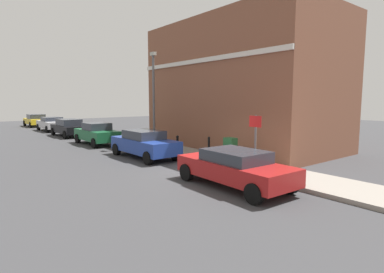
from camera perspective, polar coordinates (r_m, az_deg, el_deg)
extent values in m
plane|color=#38383A|center=(13.08, 2.08, -6.66)|extent=(80.00, 80.00, 0.00)
cube|color=gray|center=(18.98, -5.03, -2.21)|extent=(2.38, 30.00, 0.15)
cube|color=brown|center=(20.05, 9.06, 9.15)|extent=(6.51, 11.84, 7.77)
cube|color=silver|center=(17.88, 1.74, 13.81)|extent=(0.12, 11.84, 0.24)
cube|color=maroon|center=(11.00, 7.78, -6.03)|extent=(1.90, 4.50, 0.59)
cube|color=#2D333D|center=(10.87, 8.00, -3.59)|extent=(1.62, 2.17, 0.42)
cylinder|color=black|center=(11.79, -0.98, -6.58)|extent=(0.24, 0.65, 0.64)
cylinder|color=black|center=(12.82, 5.17, -5.50)|extent=(0.24, 0.65, 0.64)
cylinder|color=black|center=(9.37, 11.35, -10.28)|extent=(0.24, 0.65, 0.64)
cylinder|color=black|center=(10.64, 17.49, -8.38)|extent=(0.24, 0.65, 0.64)
cube|color=navy|center=(16.45, -8.72, -1.59)|extent=(1.79, 4.45, 0.69)
cube|color=#2D333D|center=(16.41, -8.83, 0.34)|extent=(1.54, 2.10, 0.46)
cylinder|color=black|center=(17.58, -13.72, -2.30)|extent=(0.23, 0.64, 0.64)
cylinder|color=black|center=(18.32, -9.17, -1.82)|extent=(0.23, 0.64, 0.64)
cylinder|color=black|center=(14.69, -8.11, -3.95)|extent=(0.23, 0.64, 0.64)
cylinder|color=black|center=(15.57, -3.02, -3.28)|extent=(0.23, 0.64, 0.64)
cube|color=#195933|center=(22.03, -17.11, 0.30)|extent=(1.77, 4.08, 0.68)
cube|color=#2D333D|center=(21.91, -17.09, 1.77)|extent=(1.51, 1.73, 0.50)
cylinder|color=black|center=(23.15, -20.27, -0.36)|extent=(0.24, 0.65, 0.64)
cylinder|color=black|center=(23.71, -16.72, -0.06)|extent=(0.24, 0.65, 0.64)
cylinder|color=black|center=(20.43, -17.50, -1.16)|extent=(0.24, 0.65, 0.64)
cylinder|color=black|center=(21.06, -13.57, -0.80)|extent=(0.24, 0.65, 0.64)
cube|color=black|center=(27.71, -21.74, 1.32)|extent=(1.75, 4.43, 0.59)
cube|color=#2D333D|center=(27.54, -21.70, 2.44)|extent=(1.52, 2.30, 0.54)
cylinder|color=black|center=(29.10, -24.17, 0.86)|extent=(0.23, 0.64, 0.64)
cylinder|color=black|center=(29.54, -21.22, 1.08)|extent=(0.23, 0.64, 0.64)
cylinder|color=black|center=(25.94, -22.27, 0.29)|extent=(0.23, 0.64, 0.64)
cylinder|color=black|center=(26.44, -19.00, 0.54)|extent=(0.23, 0.64, 0.64)
cube|color=#B7B7BC|center=(33.04, -24.34, 2.06)|extent=(1.94, 4.29, 0.64)
cube|color=#2D333D|center=(33.02, -24.39, 2.93)|extent=(1.66, 1.88, 0.40)
cylinder|color=black|center=(34.38, -26.40, 1.58)|extent=(0.24, 0.65, 0.64)
cylinder|color=black|center=(34.81, -23.63, 1.78)|extent=(0.24, 0.65, 0.64)
cylinder|color=black|center=(31.33, -25.07, 1.20)|extent=(0.24, 0.65, 0.64)
cylinder|color=black|center=(31.81, -22.05, 1.42)|extent=(0.24, 0.65, 0.64)
cube|color=gold|center=(39.26, -26.77, 2.54)|extent=(1.87, 4.18, 0.56)
cube|color=#2D333D|center=(39.02, -26.75, 3.29)|extent=(1.62, 1.82, 0.52)
cylinder|color=black|center=(40.61, -28.40, 2.17)|extent=(0.23, 0.64, 0.64)
cylinder|color=black|center=(40.95, -26.04, 2.33)|extent=(0.23, 0.64, 0.64)
cylinder|color=black|center=(37.61, -27.53, 1.91)|extent=(0.23, 0.64, 0.64)
cylinder|color=black|center=(37.98, -24.99, 2.09)|extent=(0.23, 0.64, 0.64)
cube|color=#1E4C28|center=(14.43, 7.04, -2.49)|extent=(0.40, 0.55, 1.15)
cube|color=#333333|center=(14.53, 7.01, -4.58)|extent=(0.46, 0.61, 0.08)
cylinder|color=black|center=(15.67, 3.12, -2.08)|extent=(0.12, 0.12, 0.95)
sphere|color=black|center=(15.60, 3.13, -0.29)|extent=(0.14, 0.14, 0.14)
cylinder|color=black|center=(16.20, -2.68, -1.78)|extent=(0.12, 0.12, 0.95)
sphere|color=black|center=(16.13, -2.69, -0.05)|extent=(0.14, 0.14, 0.14)
cylinder|color=#59595B|center=(12.43, 11.56, -1.41)|extent=(0.08, 0.08, 2.30)
cube|color=white|center=(12.32, 11.60, 2.73)|extent=(0.03, 0.56, 0.40)
cube|color=red|center=(12.31, 11.55, 2.72)|extent=(0.01, 0.60, 0.44)
cylinder|color=#59595B|center=(19.19, -7.04, 6.34)|extent=(0.14, 0.14, 5.50)
cube|color=#A5A599|center=(19.38, -7.17, 14.85)|extent=(0.20, 0.44, 0.20)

